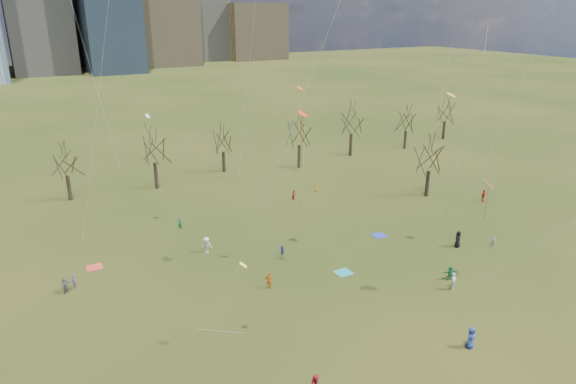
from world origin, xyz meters
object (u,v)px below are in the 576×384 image
person_1 (454,281)px  blanket_navy (379,235)px  blanket_teal (344,273)px  person_0 (471,338)px  person_4 (269,280)px  blanket_crimson (94,267)px

person_1 → blanket_navy: bearing=55.2°
blanket_teal → person_0: 15.13m
person_4 → blanket_crimson: bearing=-14.2°
person_0 → person_4: (-9.81, 15.85, -0.04)m
blanket_crimson → person_1: person_1 is taller
blanket_navy → person_0: 21.68m
person_1 → person_4: size_ratio=1.04×
blanket_crimson → blanket_navy: bearing=-14.5°
person_4 → blanket_navy: bearing=-137.1°
person_1 → person_4: (-15.29, 8.68, -0.03)m
blanket_teal → blanket_navy: size_ratio=1.00×
blanket_navy → person_1: person_1 is taller
person_0 → person_1: (5.48, 7.17, -0.01)m
blanket_teal → blanket_crimson: same height
blanket_crimson → person_0: (23.87, -28.48, 0.91)m
person_1 → person_4: person_1 is taller
blanket_teal → blanket_crimson: 25.89m
blanket_teal → blanket_navy: same height
blanket_crimson → person_4: bearing=-41.9°
person_0 → person_1: bearing=40.9°
blanket_teal → person_4: (-8.05, 0.85, 0.87)m
blanket_teal → person_4: size_ratio=0.91×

